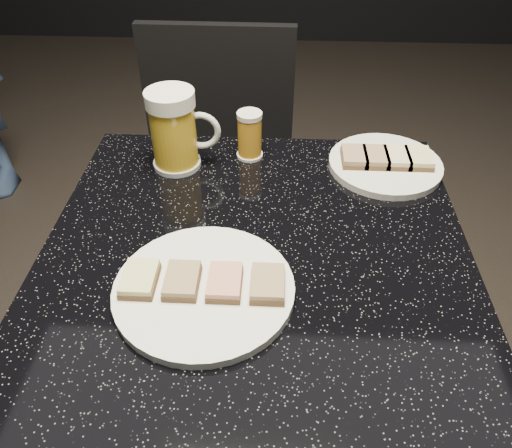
% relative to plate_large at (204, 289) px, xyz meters
% --- Properties ---
extents(plate_large, '(0.27, 0.27, 0.01)m').
position_rel_plate_large_xyz_m(plate_large, '(0.00, 0.00, 0.00)').
color(plate_large, white).
rests_on(plate_large, table).
extents(plate_small, '(0.22, 0.22, 0.01)m').
position_rel_plate_large_xyz_m(plate_small, '(0.32, 0.35, 0.00)').
color(plate_small, white).
rests_on(plate_small, table).
extents(table, '(0.70, 0.70, 0.75)m').
position_rel_plate_large_xyz_m(table, '(0.07, 0.10, -0.25)').
color(table, black).
rests_on(table, floor).
extents(beer_mug, '(0.14, 0.10, 0.16)m').
position_rel_plate_large_xyz_m(beer_mug, '(-0.09, 0.34, 0.07)').
color(beer_mug, silver).
rests_on(beer_mug, table).
extents(beer_tumbler, '(0.05, 0.05, 0.10)m').
position_rel_plate_large_xyz_m(beer_tumbler, '(0.05, 0.38, 0.04)').
color(beer_tumbler, white).
rests_on(beer_tumbler, table).
extents(chair, '(0.42, 0.42, 0.88)m').
position_rel_plate_large_xyz_m(chair, '(-0.07, 0.67, -0.26)').
color(chair, black).
rests_on(chair, floor).
extents(canapes_on_plate_large, '(0.24, 0.07, 0.02)m').
position_rel_plate_large_xyz_m(canapes_on_plate_large, '(0.00, 0.00, 0.02)').
color(canapes_on_plate_large, '#4C3521').
rests_on(canapes_on_plate_large, plate_large).
extents(canapes_on_plate_small, '(0.17, 0.07, 0.02)m').
position_rel_plate_large_xyz_m(canapes_on_plate_small, '(0.32, 0.35, 0.02)').
color(canapes_on_plate_small, '#4C3521').
rests_on(canapes_on_plate_small, plate_small).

